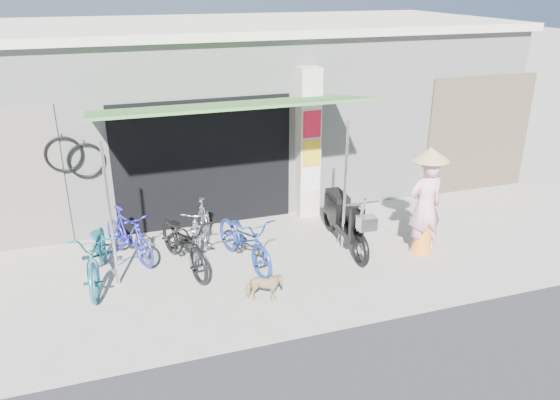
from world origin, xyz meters
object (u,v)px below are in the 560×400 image
object	(u,v)px
bike_navy	(245,239)
bike_black	(184,241)
moped	(344,219)
nun	(426,202)
bike_teal	(97,253)
bike_silver	(200,229)
street_dog	(264,287)
bike_blue	(129,235)

from	to	relation	value
bike_navy	bike_black	bearing A→B (deg)	155.01
moped	nun	size ratio (longest dim) A/B	1.05
bike_black	bike_navy	xyz separation A→B (m)	(0.99, -0.19, -0.02)
bike_teal	bike_navy	xyz separation A→B (m)	(2.36, -0.17, -0.03)
bike_navy	moped	xyz separation A→B (m)	(1.87, 0.09, 0.05)
bike_black	moped	distance (m)	2.86
bike_silver	bike_navy	xyz separation A→B (m)	(0.65, -0.55, -0.02)
street_dog	nun	xyz separation A→B (m)	(3.13, 0.69, 0.70)
bike_teal	bike_blue	world-z (taller)	bike_teal
bike_silver	bike_navy	world-z (taller)	bike_silver
street_dog	moped	size ratio (longest dim) A/B	0.28
bike_silver	nun	xyz separation A→B (m)	(3.76, -1.10, 0.45)
bike_black	bike_silver	xyz separation A→B (m)	(0.34, 0.36, 0.01)
moped	bike_blue	bearing A→B (deg)	171.44
bike_teal	bike_black	world-z (taller)	bike_teal
bike_navy	moped	distance (m)	1.87
street_dog	bike_black	bearing A→B (deg)	53.26
bike_blue	street_dog	distance (m)	2.74
bike_black	bike_silver	distance (m)	0.50
bike_blue	bike_navy	world-z (taller)	bike_navy
bike_blue	bike_silver	world-z (taller)	bike_silver
bike_silver	bike_navy	size ratio (longest dim) A/B	0.92
bike_blue	nun	distance (m)	5.15
bike_black	bike_silver	world-z (taller)	bike_silver
bike_black	bike_silver	size ratio (longest dim) A/B	1.13
bike_teal	street_dog	distance (m)	2.73
nun	bike_black	bearing A→B (deg)	-9.81
bike_teal	nun	bearing A→B (deg)	-1.27
moped	bike_teal	bearing A→B (deg)	-178.75
bike_silver	bike_navy	bearing A→B (deg)	-18.92
bike_black	nun	size ratio (longest dim) A/B	0.96
bike_silver	moped	size ratio (longest dim) A/B	0.81
street_dog	nun	distance (m)	3.28
bike_teal	bike_silver	distance (m)	1.75
bike_teal	nun	xyz separation A→B (m)	(5.47, -0.71, 0.45)
moped	bike_black	bearing A→B (deg)	-179.74
bike_black	street_dog	xyz separation A→B (m)	(0.96, -1.42, -0.24)
bike_black	bike_navy	size ratio (longest dim) A/B	1.04
bike_blue	nun	world-z (taller)	nun
moped	nun	bearing A→B (deg)	-25.00
street_dog	nun	bearing A→B (deg)	-58.43
bike_blue	nun	xyz separation A→B (m)	(4.95, -1.35, 0.49)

